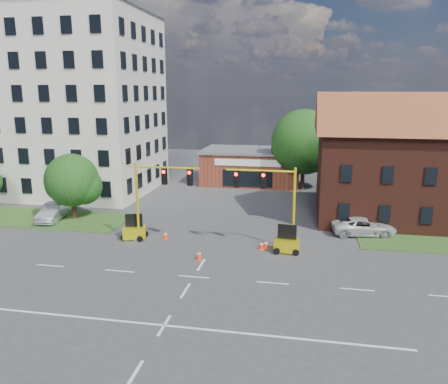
{
  "coord_description": "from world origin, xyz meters",
  "views": [
    {
      "loc": [
        6.58,
        -24.97,
        11.48
      ],
      "look_at": [
        0.1,
        10.0,
        3.26
      ],
      "focal_mm": 35.0,
      "sensor_mm": 36.0,
      "label": 1
    }
  ],
  "objects_px": {
    "trailer_west": "(134,231)",
    "pickup_white": "(364,226)",
    "trailer_east": "(287,244)",
    "signal_mast_west": "(157,193)",
    "signal_mast_east": "(271,198)"
  },
  "relations": [
    {
      "from": "trailer_west",
      "to": "pickup_white",
      "type": "relative_size",
      "value": 0.39
    },
    {
      "from": "trailer_east",
      "to": "pickup_white",
      "type": "height_order",
      "value": "trailer_east"
    },
    {
      "from": "trailer_west",
      "to": "signal_mast_west",
      "type": "bearing_deg",
      "value": -22.85
    },
    {
      "from": "signal_mast_west",
      "to": "trailer_west",
      "type": "distance_m",
      "value": 3.92
    },
    {
      "from": "signal_mast_east",
      "to": "trailer_east",
      "type": "xyz_separation_m",
      "value": [
        1.23,
        -0.51,
        -3.29
      ]
    },
    {
      "from": "signal_mast_east",
      "to": "pickup_white",
      "type": "distance_m",
      "value": 9.17
    },
    {
      "from": "trailer_east",
      "to": "signal_mast_west",
      "type": "bearing_deg",
      "value": -177.51
    },
    {
      "from": "signal_mast_west",
      "to": "trailer_east",
      "type": "relative_size",
      "value": 3.1
    },
    {
      "from": "signal_mast_west",
      "to": "pickup_white",
      "type": "distance_m",
      "value": 16.92
    },
    {
      "from": "signal_mast_east",
      "to": "trailer_west",
      "type": "distance_m",
      "value": 11.31
    },
    {
      "from": "signal_mast_east",
      "to": "trailer_east",
      "type": "bearing_deg",
      "value": -22.45
    },
    {
      "from": "signal_mast_west",
      "to": "pickup_white",
      "type": "xyz_separation_m",
      "value": [
        15.96,
        4.62,
        -3.21
      ]
    },
    {
      "from": "signal_mast_west",
      "to": "trailer_east",
      "type": "bearing_deg",
      "value": -2.93
    },
    {
      "from": "pickup_white",
      "to": "signal_mast_east",
      "type": "bearing_deg",
      "value": 116.21
    },
    {
      "from": "signal_mast_west",
      "to": "signal_mast_east",
      "type": "relative_size",
      "value": 1.0
    }
  ]
}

